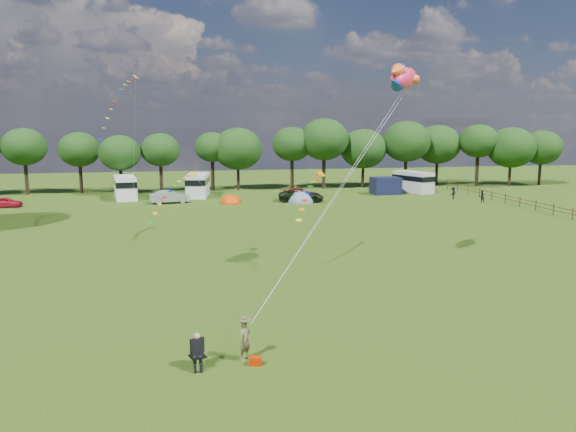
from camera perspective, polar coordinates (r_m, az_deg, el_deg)
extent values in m
plane|color=black|center=(27.49, 3.16, -10.98)|extent=(180.00, 180.00, 0.00)
cylinder|color=black|center=(83.63, -25.02, 3.43)|extent=(0.49, 0.49, 4.25)
ellipsoid|color=black|center=(83.35, -25.23, 6.39)|extent=(5.86, 5.86, 4.98)
cylinder|color=black|center=(82.82, -20.29, 3.56)|extent=(0.47, 0.47, 3.90)
ellipsoid|color=black|center=(82.55, -20.45, 6.35)|extent=(5.58, 5.58, 4.74)
cylinder|color=black|center=(79.07, -16.59, 3.37)|extent=(0.44, 0.44, 3.56)
ellipsoid|color=black|center=(78.78, -16.72, 6.17)|extent=(5.56, 5.56, 4.73)
cylinder|color=black|center=(79.64, -12.75, 3.72)|extent=(0.47, 0.47, 3.95)
ellipsoid|color=black|center=(79.36, -12.85, 6.57)|extent=(5.33, 5.33, 4.53)
cylinder|color=black|center=(81.47, -7.65, 4.13)|extent=(0.50, 0.50, 4.33)
ellipsoid|color=black|center=(81.21, -7.72, 6.95)|extent=(4.95, 4.95, 4.21)
cylinder|color=black|center=(81.34, -5.07, 3.80)|extent=(0.43, 0.43, 3.31)
ellipsoid|color=black|center=(81.03, -5.12, 6.83)|extent=(7.03, 7.03, 5.98)
cylinder|color=black|center=(82.67, 0.41, 4.30)|extent=(0.50, 0.50, 4.36)
ellipsoid|color=black|center=(82.40, 0.42, 7.33)|extent=(5.84, 5.84, 4.97)
cylinder|color=black|center=(82.83, 3.66, 4.35)|extent=(0.51, 0.51, 4.55)
ellipsoid|color=black|center=(82.54, 3.69, 7.78)|extent=(7.15, 7.15, 6.08)
cylinder|color=black|center=(85.31, 7.61, 3.98)|extent=(0.42, 0.42, 3.21)
ellipsoid|color=black|center=(85.02, 7.67, 6.80)|extent=(6.90, 6.90, 5.86)
cylinder|color=black|center=(86.91, 11.83, 4.28)|extent=(0.48, 0.48, 4.17)
ellipsoid|color=black|center=(86.63, 11.94, 7.43)|extent=(7.16, 7.16, 6.09)
cylinder|color=black|center=(91.12, 14.86, 4.24)|extent=(0.45, 0.45, 3.66)
ellipsoid|color=black|center=(90.85, 14.98, 7.05)|extent=(7.05, 7.05, 5.99)
cylinder|color=black|center=(91.36, 18.64, 4.38)|extent=(0.52, 0.52, 4.65)
ellipsoid|color=black|center=(91.11, 18.79, 7.23)|extent=(5.96, 5.96, 5.06)
cylinder|color=black|center=(92.70, 21.58, 3.83)|extent=(0.42, 0.42, 3.19)
ellipsoid|color=black|center=(92.43, 21.74, 6.48)|extent=(7.23, 7.23, 6.14)
cylinder|color=black|center=(96.00, 24.19, 3.93)|extent=(0.44, 0.44, 3.52)
ellipsoid|color=black|center=(95.75, 24.36, 6.37)|extent=(6.22, 6.22, 5.28)
cylinder|color=#472D19|center=(62.80, 26.95, 0.18)|extent=(0.12, 0.12, 1.20)
cylinder|color=#472D19|center=(65.17, 25.35, 0.60)|extent=(0.12, 0.12, 1.20)
cylinder|color=#472D19|center=(63.93, 26.16, 0.70)|extent=(0.08, 3.00, 0.08)
cylinder|color=#472D19|center=(63.99, 26.13, 0.35)|extent=(0.08, 3.00, 0.08)
cylinder|color=#472D19|center=(67.59, 23.87, 0.98)|extent=(0.12, 0.12, 1.20)
cylinder|color=#472D19|center=(66.33, 24.62, 1.09)|extent=(0.08, 3.00, 0.08)
cylinder|color=#472D19|center=(66.38, 24.60, 0.75)|extent=(0.08, 3.00, 0.08)
cylinder|color=#472D19|center=(70.05, 22.49, 1.34)|extent=(0.12, 0.12, 1.20)
cylinder|color=#472D19|center=(68.77, 23.19, 1.46)|extent=(0.08, 3.00, 0.08)
cylinder|color=#472D19|center=(68.82, 23.17, 1.13)|extent=(0.08, 3.00, 0.08)
cylinder|color=#472D19|center=(72.55, 21.20, 1.68)|extent=(0.12, 0.12, 1.20)
cylinder|color=#472D19|center=(71.25, 21.85, 1.79)|extent=(0.08, 3.00, 0.08)
cylinder|color=#472D19|center=(71.30, 21.83, 1.48)|extent=(0.08, 3.00, 0.08)
cylinder|color=#472D19|center=(75.09, 20.00, 1.99)|extent=(0.12, 0.12, 1.20)
cylinder|color=#472D19|center=(73.78, 20.61, 2.11)|extent=(0.08, 3.00, 0.08)
cylinder|color=#472D19|center=(73.83, 20.59, 1.80)|extent=(0.08, 3.00, 0.08)
cylinder|color=#472D19|center=(77.67, 18.88, 2.28)|extent=(0.12, 0.12, 1.20)
cylinder|color=#472D19|center=(76.34, 19.45, 2.40)|extent=(0.08, 3.00, 0.08)
cylinder|color=#472D19|center=(76.38, 19.43, 2.10)|extent=(0.08, 3.00, 0.08)
cylinder|color=#472D19|center=(80.27, 17.83, 2.55)|extent=(0.12, 0.12, 1.20)
cylinder|color=#472D19|center=(78.92, 18.36, 2.67)|extent=(0.08, 3.00, 0.08)
cylinder|color=#472D19|center=(78.97, 18.35, 2.38)|extent=(0.08, 3.00, 0.08)
cylinder|color=#472D19|center=(82.90, 16.85, 2.81)|extent=(0.12, 0.12, 1.20)
cylinder|color=#472D19|center=(81.54, 17.34, 2.93)|extent=(0.08, 3.00, 0.08)
cylinder|color=#472D19|center=(81.58, 17.33, 2.65)|extent=(0.08, 3.00, 0.08)
cylinder|color=#472D19|center=(85.55, 15.92, 3.04)|extent=(0.12, 0.12, 1.20)
cylinder|color=#472D19|center=(84.18, 16.39, 3.16)|extent=(0.08, 3.00, 0.08)
cylinder|color=#472D19|center=(84.23, 16.38, 2.89)|extent=(0.08, 3.00, 0.08)
imported|color=#B51428|center=(71.97, -26.73, 1.25)|extent=(3.62, 1.47, 1.20)
imported|color=gray|center=(69.22, -11.90, 1.93)|extent=(4.69, 2.47, 1.57)
imported|color=red|center=(71.64, 1.21, 2.30)|extent=(4.90, 2.94, 1.37)
imported|color=black|center=(69.06, 1.36, 2.10)|extent=(6.16, 3.95, 1.55)
cube|color=silver|center=(74.39, -16.20, 2.78)|extent=(3.36, 6.14, 2.91)
cube|color=black|center=(74.33, -16.22, 3.24)|extent=(3.43, 6.26, 0.69)
cylinder|color=black|center=(72.69, -16.07, 1.81)|extent=(0.86, 0.43, 0.82)
cylinder|color=black|center=(76.33, -16.26, 2.15)|extent=(0.86, 0.43, 0.82)
cube|color=silver|center=(74.81, -9.15, 3.10)|extent=(3.33, 6.25, 2.98)
cube|color=black|center=(74.75, -9.16, 3.56)|extent=(3.40, 6.38, 0.71)
cylinder|color=black|center=(73.09, -9.28, 2.11)|extent=(0.87, 0.42, 0.84)
cylinder|color=black|center=(76.79, -8.98, 2.46)|extent=(0.87, 0.42, 0.84)
cube|color=#B5B5B7|center=(80.44, 12.60, 3.40)|extent=(4.38, 6.29, 2.89)
cube|color=black|center=(80.38, 12.61, 3.82)|extent=(4.47, 6.41, 0.69)
cylinder|color=black|center=(79.27, 13.49, 2.52)|extent=(0.87, 0.57, 0.81)
cylinder|color=black|center=(81.85, 11.68, 2.80)|extent=(0.87, 0.57, 0.81)
ellipsoid|color=#DC3B02|center=(68.16, -5.82, 1.32)|extent=(2.49, 2.86, 2.04)
cylinder|color=#DC3B02|center=(68.16, -5.82, 1.34)|extent=(2.61, 2.61, 0.08)
ellipsoid|color=slate|center=(68.90, 1.31, 1.45)|extent=(3.44, 3.95, 2.68)
cylinder|color=slate|center=(68.90, 1.31, 1.47)|extent=(3.61, 3.61, 0.08)
cube|color=black|center=(77.69, 9.87, 3.05)|extent=(3.68, 3.00, 2.28)
imported|color=brown|center=(23.45, -4.37, -12.47)|extent=(0.73, 0.71, 1.68)
cylinder|color=#99999E|center=(22.87, -9.79, -14.75)|extent=(0.02, 0.02, 0.52)
cylinder|color=#99999E|center=(22.88, -8.49, -14.71)|extent=(0.02, 0.02, 0.52)
cylinder|color=#99999E|center=(23.33, -9.81, -14.25)|extent=(0.02, 0.02, 0.52)
cylinder|color=#99999E|center=(23.33, -8.54, -14.21)|extent=(0.02, 0.02, 0.52)
cube|color=black|center=(23.00, -9.18, -13.88)|extent=(0.75, 0.73, 0.06)
cube|color=black|center=(23.12, -9.22, -12.86)|extent=(0.58, 0.25, 0.63)
cube|color=black|center=(22.90, -9.20, -13.00)|extent=(0.50, 0.40, 0.66)
sphere|color=tan|center=(22.71, -9.23, -11.95)|extent=(0.25, 0.25, 0.25)
cube|color=#B32100|center=(23.20, -3.33, -14.50)|extent=(0.55, 0.44, 0.34)
ellipsoid|color=#F8254B|center=(35.90, 11.64, 13.51)|extent=(3.20, 3.34, 1.95)
ellipsoid|color=yellow|center=(35.88, 11.63, 13.27)|extent=(1.99, 2.08, 1.07)
cone|color=#FF5C25|center=(34.55, 10.80, 14.21)|extent=(1.44, 1.46, 1.02)
cone|color=#0C3599|center=(34.50, 10.77, 13.21)|extent=(1.44, 1.46, 1.02)
cone|color=#0C3599|center=(36.04, 11.73, 14.50)|extent=(1.12, 1.11, 0.87)
sphere|color=white|center=(37.12, 11.75, 13.65)|extent=(0.32, 0.32, 0.32)
sphere|color=black|center=(37.22, 11.72, 13.64)|extent=(0.16, 0.16, 0.16)
cube|color=gold|center=(54.47, -15.23, 13.49)|extent=(0.61, 0.65, 0.33)
cube|color=red|center=(53.98, -15.55, 13.28)|extent=(0.35, 0.52, 0.09)
cube|color=orange|center=(53.49, -15.88, 13.02)|extent=(0.35, 0.52, 0.10)
cube|color=yellow|center=(53.00, -16.21, 12.67)|extent=(0.34, 0.52, 0.11)
cube|color=#198C1E|center=(52.51, -16.54, 12.22)|extent=(0.34, 0.52, 0.12)
cube|color=#0C1EB2|center=(52.01, -16.86, 11.68)|extent=(0.34, 0.52, 0.13)
cube|color=red|center=(51.53, -17.20, 11.04)|extent=(0.33, 0.52, 0.13)
cube|color=orange|center=(51.04, -17.53, 10.29)|extent=(0.33, 0.51, 0.14)
cube|color=yellow|center=(50.57, -17.86, 9.44)|extent=(0.32, 0.51, 0.15)
cube|color=#198C1E|center=(50.12, -18.19, 8.49)|extent=(0.32, 0.51, 0.15)
cube|color=#0C1EB2|center=(49.68, -18.52, 7.42)|extent=(0.31, 0.51, 0.16)
cube|color=gold|center=(50.18, -9.60, 4.22)|extent=(0.77, 0.82, 0.40)
cube|color=red|center=(49.74, -10.05, 4.03)|extent=(0.45, 0.64, 0.11)
cube|color=orange|center=(49.30, -10.51, 3.80)|extent=(0.45, 0.64, 0.12)
cube|color=yellow|center=(48.87, -10.98, 3.47)|extent=(0.45, 0.64, 0.13)
cube|color=#198C1E|center=(48.46, -11.45, 3.04)|extent=(0.44, 0.64, 0.14)
cube|color=#0C1EB2|center=(48.07, -11.92, 2.51)|extent=(0.44, 0.64, 0.15)
cube|color=red|center=(47.69, -12.40, 1.87)|extent=(0.43, 0.63, 0.16)
cube|color=orange|center=(47.33, -12.88, 1.13)|extent=(0.43, 0.63, 0.17)
cube|color=yellow|center=(46.99, -13.36, 0.27)|extent=(0.42, 0.63, 0.18)
cube|color=#198C1E|center=(46.69, -13.85, -0.68)|extent=(0.41, 0.63, 0.19)
cube|color=#D08A00|center=(40.20, 3.38, 4.31)|extent=(0.75, 0.75, 0.35)
cube|color=red|center=(39.61, 3.12, 4.13)|extent=(0.53, 0.51, 0.10)
cube|color=orange|center=(39.02, 2.86, 3.88)|extent=(0.53, 0.51, 0.11)
cube|color=yellow|center=(38.44, 2.59, 3.52)|extent=(0.52, 0.51, 0.12)
cube|color=#198C1E|center=(37.88, 2.31, 3.02)|extent=(0.52, 0.50, 0.13)
cube|color=#0C1EB2|center=(37.33, 2.02, 2.38)|extent=(0.52, 0.50, 0.14)
cube|color=red|center=(36.79, 1.72, 1.60)|extent=(0.52, 0.50, 0.14)
cube|color=orange|center=(36.28, 1.42, 0.67)|extent=(0.51, 0.49, 0.15)
cube|color=yellow|center=(35.79, 1.10, -0.41)|extent=(0.51, 0.49, 0.16)
imported|color=black|center=(72.35, 19.08, 1.89)|extent=(0.72, 0.45, 1.48)
imported|color=black|center=(74.52, 16.42, 2.25)|extent=(1.08, 0.92, 1.53)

